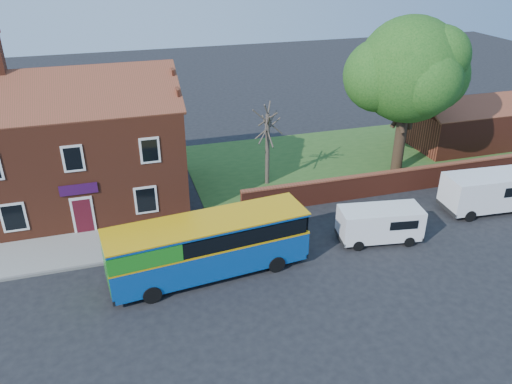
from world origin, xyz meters
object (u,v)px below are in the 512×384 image
object	(u,v)px
van_near	(380,223)
large_tree	(409,72)
bus	(202,245)
van_far	(489,191)

from	to	relation	value
van_near	large_tree	distance (m)	11.75
bus	van_far	xyz separation A→B (m)	(17.90, 1.57, -0.37)
van_far	large_tree	bearing A→B (deg)	110.25
bus	van_near	size ratio (longest dim) A/B	2.14
bus	large_tree	bearing A→B (deg)	22.51
van_near	van_far	world-z (taller)	van_far
van_near	bus	bearing A→B (deg)	-169.36
bus	van_far	bearing A→B (deg)	-0.86
van_far	large_tree	world-z (taller)	large_tree
bus	large_tree	size ratio (longest dim) A/B	0.93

